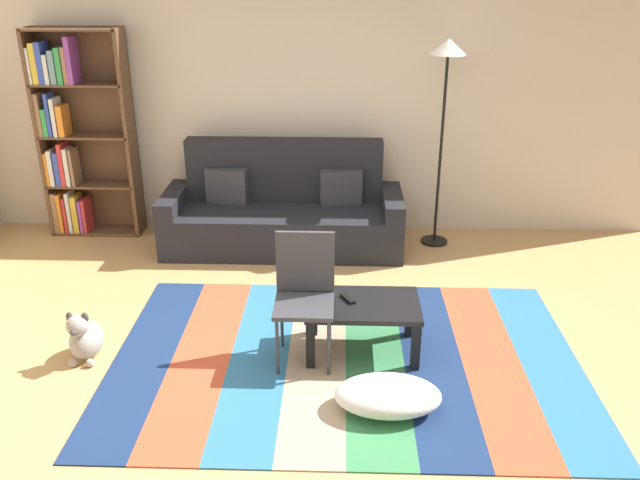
{
  "coord_description": "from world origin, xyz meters",
  "views": [
    {
      "loc": [
        0.24,
        -3.84,
        2.56
      ],
      "look_at": [
        0.09,
        0.63,
        0.65
      ],
      "focal_mm": 36.58,
      "sensor_mm": 36.0,
      "label": 1
    }
  ],
  "objects_px": {
    "dog": "(85,338)",
    "couch": "(283,213)",
    "coffee_table": "(363,311)",
    "tv_remote": "(348,299)",
    "folding_chair": "(305,287)",
    "bookshelf": "(75,136)",
    "standing_lamp": "(446,75)",
    "pouf": "(388,396)"
  },
  "relations": [
    {
      "from": "folding_chair",
      "to": "coffee_table",
      "type": "bearing_deg",
      "value": 23.6
    },
    {
      "from": "dog",
      "to": "standing_lamp",
      "type": "bearing_deg",
      "value": 38.5
    },
    {
      "from": "tv_remote",
      "to": "coffee_table",
      "type": "bearing_deg",
      "value": -48.34
    },
    {
      "from": "standing_lamp",
      "to": "pouf",
      "type": "bearing_deg",
      "value": -103.23
    },
    {
      "from": "tv_remote",
      "to": "folding_chair",
      "type": "xyz_separation_m",
      "value": [
        -0.3,
        -0.09,
        0.13
      ]
    },
    {
      "from": "bookshelf",
      "to": "pouf",
      "type": "bearing_deg",
      "value": -44.29
    },
    {
      "from": "standing_lamp",
      "to": "tv_remote",
      "type": "relative_size",
      "value": 12.99
    },
    {
      "from": "coffee_table",
      "to": "standing_lamp",
      "type": "xyz_separation_m",
      "value": [
        0.77,
        2.0,
        1.3
      ]
    },
    {
      "from": "pouf",
      "to": "standing_lamp",
      "type": "bearing_deg",
      "value": 76.77
    },
    {
      "from": "couch",
      "to": "coffee_table",
      "type": "relative_size",
      "value": 2.87
    },
    {
      "from": "coffee_table",
      "to": "tv_remote",
      "type": "xyz_separation_m",
      "value": [
        -0.1,
        0.04,
        0.08
      ]
    },
    {
      "from": "tv_remote",
      "to": "couch",
      "type": "bearing_deg",
      "value": 78.7
    },
    {
      "from": "couch",
      "to": "standing_lamp",
      "type": "distance_m",
      "value": 1.97
    },
    {
      "from": "dog",
      "to": "bookshelf",
      "type": "bearing_deg",
      "value": 109.87
    },
    {
      "from": "couch",
      "to": "dog",
      "type": "relative_size",
      "value": 5.69
    },
    {
      "from": "dog",
      "to": "tv_remote",
      "type": "xyz_separation_m",
      "value": [
        1.82,
        0.18,
        0.24
      ]
    },
    {
      "from": "tv_remote",
      "to": "folding_chair",
      "type": "height_order",
      "value": "folding_chair"
    },
    {
      "from": "pouf",
      "to": "tv_remote",
      "type": "relative_size",
      "value": 4.4
    },
    {
      "from": "bookshelf",
      "to": "coffee_table",
      "type": "relative_size",
      "value": 2.56
    },
    {
      "from": "coffee_table",
      "to": "tv_remote",
      "type": "bearing_deg",
      "value": 161.2
    },
    {
      "from": "bookshelf",
      "to": "tv_remote",
      "type": "bearing_deg",
      "value": -38.74
    },
    {
      "from": "dog",
      "to": "standing_lamp",
      "type": "relative_size",
      "value": 0.2
    },
    {
      "from": "coffee_table",
      "to": "folding_chair",
      "type": "bearing_deg",
      "value": -172.77
    },
    {
      "from": "bookshelf",
      "to": "standing_lamp",
      "type": "height_order",
      "value": "bookshelf"
    },
    {
      "from": "pouf",
      "to": "coffee_table",
      "type": "bearing_deg",
      "value": 102.07
    },
    {
      "from": "couch",
      "to": "folding_chair",
      "type": "bearing_deg",
      "value": -80.77
    },
    {
      "from": "dog",
      "to": "standing_lamp",
      "type": "height_order",
      "value": "standing_lamp"
    },
    {
      "from": "bookshelf",
      "to": "standing_lamp",
      "type": "xyz_separation_m",
      "value": [
        3.53,
        -0.17,
        0.63
      ]
    },
    {
      "from": "coffee_table",
      "to": "dog",
      "type": "relative_size",
      "value": 1.98
    },
    {
      "from": "pouf",
      "to": "standing_lamp",
      "type": "xyz_separation_m",
      "value": [
        0.63,
        2.67,
        1.52
      ]
    },
    {
      "from": "tv_remote",
      "to": "folding_chair",
      "type": "distance_m",
      "value": 0.33
    },
    {
      "from": "couch",
      "to": "tv_remote",
      "type": "xyz_separation_m",
      "value": [
        0.61,
        -1.85,
        0.07
      ]
    },
    {
      "from": "dog",
      "to": "couch",
      "type": "bearing_deg",
      "value": 59.16
    },
    {
      "from": "pouf",
      "to": "bookshelf",
      "type": "bearing_deg",
      "value": 135.71
    },
    {
      "from": "coffee_table",
      "to": "pouf",
      "type": "bearing_deg",
      "value": -77.93
    },
    {
      "from": "coffee_table",
      "to": "folding_chair",
      "type": "relative_size",
      "value": 0.88
    },
    {
      "from": "coffee_table",
      "to": "tv_remote",
      "type": "relative_size",
      "value": 5.26
    },
    {
      "from": "standing_lamp",
      "to": "folding_chair",
      "type": "distance_m",
      "value": 2.6
    },
    {
      "from": "bookshelf",
      "to": "tv_remote",
      "type": "distance_m",
      "value": 3.46
    },
    {
      "from": "dog",
      "to": "folding_chair",
      "type": "xyz_separation_m",
      "value": [
        1.53,
        0.09,
        0.37
      ]
    },
    {
      "from": "pouf",
      "to": "dog",
      "type": "bearing_deg",
      "value": 165.88
    },
    {
      "from": "couch",
      "to": "coffee_table",
      "type": "xyz_separation_m",
      "value": [
        0.71,
        -1.89,
        -0.01
      ]
    }
  ]
}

